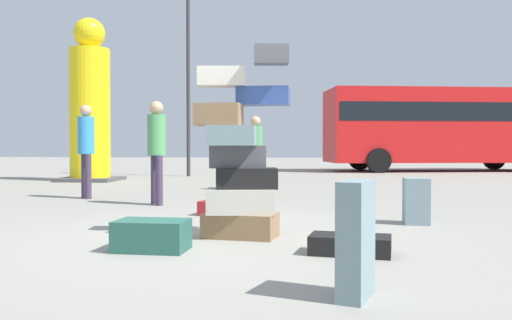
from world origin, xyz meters
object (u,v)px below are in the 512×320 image
suitcase_teal_right_side (152,235)px  person_passerby_in_red (255,147)px  suitcase_maroon_foreground_near (221,208)px  suitcase_slate_foreground_far (356,240)px  suitcase_tower (240,163)px  person_tourist_with_camera (86,143)px  yellow_dummy_statue (90,108)px  lamp_post (188,44)px  suitcase_slate_upright_blue (416,201)px  person_bearded_onlooker (157,143)px  parked_bus (441,124)px  suitcase_cream_left_side (253,193)px  suitcase_black_behind_tower (350,245)px

suitcase_teal_right_side → person_passerby_in_red: person_passerby_in_red is taller
suitcase_maroon_foreground_near → suitcase_slate_foreground_far: (1.53, -3.97, 0.27)m
suitcase_tower → person_tourist_with_camera: suitcase_tower is taller
suitcase_tower → person_passerby_in_red: size_ratio=1.23×
suitcase_teal_right_side → suitcase_tower: bearing=50.8°
suitcase_teal_right_side → yellow_dummy_statue: size_ratio=0.14×
suitcase_teal_right_side → lamp_post: (-2.46, 12.18, 4.09)m
suitcase_slate_upright_blue → person_bearded_onlooker: size_ratio=0.34×
suitcase_maroon_foreground_near → person_tourist_with_camera: bearing=153.1°
suitcase_slate_upright_blue → person_tourist_with_camera: size_ratio=0.33×
parked_bus → lamp_post: lamp_post is taller
person_bearded_onlooker → lamp_post: lamp_post is taller
suitcase_cream_left_side → suitcase_slate_foreground_far: (1.05, -3.67, 0.03)m
person_bearded_onlooker → suitcase_teal_right_side: bearing=-21.2°
suitcase_tower → suitcase_teal_right_side: bearing=-131.9°
suitcase_black_behind_tower → suitcase_tower: bearing=153.6°
person_bearded_onlooker → yellow_dummy_statue: yellow_dummy_statue is taller
suitcase_tower → person_tourist_with_camera: bearing=130.8°
suitcase_slate_upright_blue → person_passerby_in_red: 5.41m
suitcase_tower → person_tourist_with_camera: 5.19m
suitcase_cream_left_side → suitcase_slate_upright_blue: bearing=-29.7°
suitcase_teal_right_side → suitcase_slate_upright_blue: 3.41m
parked_bus → lamp_post: size_ratio=1.39×
lamp_post → suitcase_slate_foreground_far: bearing=-72.8°
person_passerby_in_red → lamp_post: 6.91m
suitcase_cream_left_side → suitcase_black_behind_tower: (1.11, -2.26, -0.26)m
suitcase_tower → suitcase_slate_upright_blue: bearing=30.1°
suitcase_cream_left_side → person_tourist_with_camera: size_ratio=0.40×
suitcase_tower → person_bearded_onlooker: bearing=120.8°
suitcase_slate_foreground_far → suitcase_slate_upright_blue: size_ratio=1.31×
suitcase_cream_left_side → suitcase_teal_right_side: size_ratio=1.06×
suitcase_cream_left_side → suitcase_slate_upright_blue: 2.09m
suitcase_tower → lamp_post: bearing=105.6°
suitcase_teal_right_side → suitcase_slate_foreground_far: (1.75, -1.39, 0.23)m
suitcase_tower → yellow_dummy_statue: yellow_dummy_statue is taller
parked_bus → person_tourist_with_camera: bearing=-137.9°
suitcase_maroon_foreground_near → person_tourist_with_camera: (-2.89, 2.15, 0.93)m
yellow_dummy_statue → person_bearded_onlooker: bearing=-58.3°
suitcase_teal_right_side → person_tourist_with_camera: bearing=122.1°
lamp_post → suitcase_tower: bearing=-74.4°
suitcase_slate_foreground_far → lamp_post: size_ratio=0.11×
suitcase_teal_right_side → suitcase_slate_foreground_far: bearing=-35.8°
suitcase_slate_upright_blue → yellow_dummy_statue: 10.79m
person_passerby_in_red → suitcase_maroon_foreground_near: bearing=3.0°
suitcase_teal_right_side → person_bearded_onlooker: 4.03m
person_bearded_onlooker → yellow_dummy_statue: size_ratio=0.38×
suitcase_tower → suitcase_slate_upright_blue: size_ratio=3.48×
yellow_dummy_statue → suitcase_slate_foreground_far: bearing=-59.8°
suitcase_slate_upright_blue → parked_bus: size_ratio=0.06×
suitcase_slate_upright_blue → person_tourist_with_camera: person_tourist_with_camera is taller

